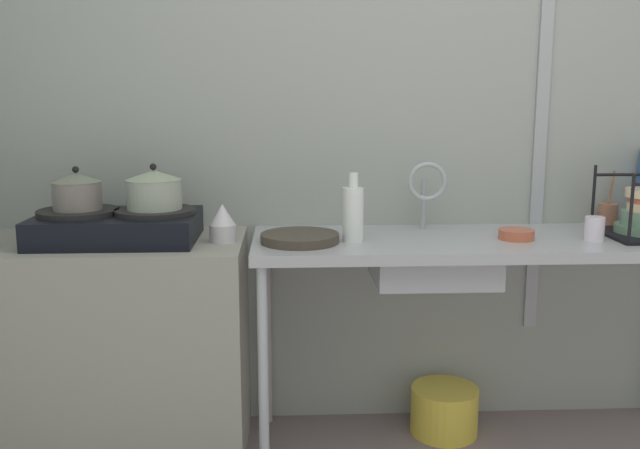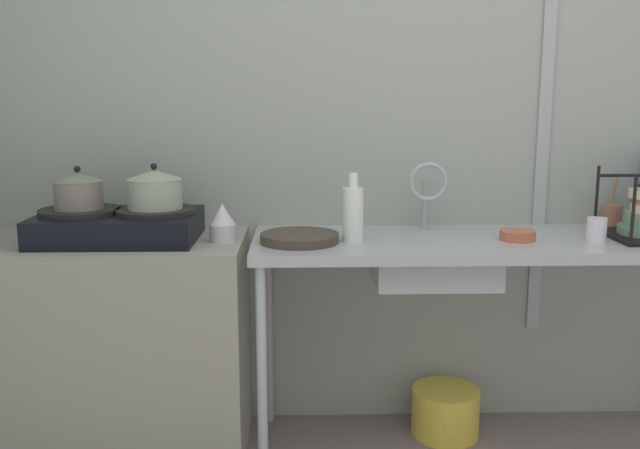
% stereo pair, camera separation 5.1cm
% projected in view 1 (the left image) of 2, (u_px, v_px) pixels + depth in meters
% --- Properties ---
extents(wall_back, '(4.41, 0.10, 2.57)m').
position_uv_depth(wall_back, '(419.00, 109.00, 2.76)').
color(wall_back, '#979F98').
rests_on(wall_back, ground).
extents(wall_metal_strip, '(0.05, 0.01, 2.06)m').
position_uv_depth(wall_metal_strip, '(544.00, 77.00, 2.70)').
color(wall_metal_strip, '#A1A7AC').
extents(counter_concrete, '(1.05, 0.53, 0.82)m').
position_uv_depth(counter_concrete, '(104.00, 349.00, 2.55)').
color(counter_concrete, gray).
rests_on(counter_concrete, ground).
extents(counter_sink, '(1.72, 0.53, 0.82)m').
position_uv_depth(counter_sink, '(485.00, 253.00, 2.55)').
color(counter_sink, '#A1A7AC').
rests_on(counter_sink, ground).
extents(stove, '(0.57, 0.39, 0.12)m').
position_uv_depth(stove, '(118.00, 226.00, 2.47)').
color(stove, black).
rests_on(stove, counter_concrete).
extents(pot_on_left_burner, '(0.17, 0.17, 0.15)m').
position_uv_depth(pot_on_left_burner, '(77.00, 191.00, 2.44)').
color(pot_on_left_burner, slate).
rests_on(pot_on_left_burner, stove).
extents(pot_on_right_burner, '(0.20, 0.20, 0.16)m').
position_uv_depth(pot_on_right_burner, '(154.00, 189.00, 2.45)').
color(pot_on_right_burner, '#949F8F').
rests_on(pot_on_right_burner, stove).
extents(percolator, '(0.10, 0.10, 0.14)m').
position_uv_depth(percolator, '(223.00, 224.00, 2.45)').
color(percolator, silver).
rests_on(percolator, counter_concrete).
extents(sink_basin, '(0.44, 0.35, 0.16)m').
position_uv_depth(sink_basin, '(432.00, 260.00, 2.53)').
color(sink_basin, '#A1A7AC').
rests_on(sink_basin, counter_sink).
extents(faucet, '(0.15, 0.09, 0.27)m').
position_uv_depth(faucet, '(426.00, 185.00, 2.62)').
color(faucet, '#A1A7AC').
rests_on(faucet, counter_sink).
extents(frying_pan, '(0.28, 0.28, 0.03)m').
position_uv_depth(frying_pan, '(300.00, 238.00, 2.45)').
color(frying_pan, '#3C352B').
rests_on(frying_pan, counter_sink).
extents(cup_by_rack, '(0.07, 0.07, 0.09)m').
position_uv_depth(cup_by_rack, '(594.00, 229.00, 2.48)').
color(cup_by_rack, white).
rests_on(cup_by_rack, counter_sink).
extents(small_bowl_on_drainboard, '(0.13, 0.13, 0.04)m').
position_uv_depth(small_bowl_on_drainboard, '(516.00, 234.00, 2.51)').
color(small_bowl_on_drainboard, '#BC5B3E').
rests_on(small_bowl_on_drainboard, counter_sink).
extents(bottle_by_sink, '(0.08, 0.08, 0.25)m').
position_uv_depth(bottle_by_sink, '(353.00, 213.00, 2.46)').
color(bottle_by_sink, white).
rests_on(bottle_by_sink, counter_sink).
extents(utensil_jar, '(0.07, 0.07, 0.22)m').
position_uv_depth(utensil_jar, '(608.00, 214.00, 2.77)').
color(utensil_jar, '#A36951').
rests_on(utensil_jar, counter_sink).
extents(bucket_on_floor, '(0.27, 0.27, 0.19)m').
position_uv_depth(bucket_on_floor, '(444.00, 410.00, 2.76)').
color(bucket_on_floor, gold).
rests_on(bucket_on_floor, ground).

